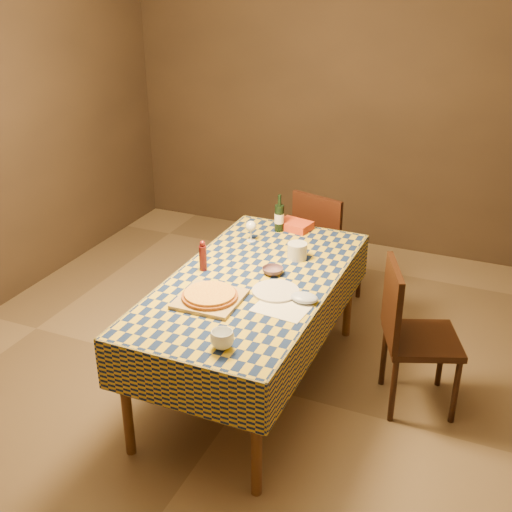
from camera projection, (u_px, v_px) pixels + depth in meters
name	position (u px, v px, depth m)	size (l,w,h in m)	color
room	(252.00, 186.00, 3.56)	(5.00, 5.10, 2.70)	brown
dining_table	(253.00, 290.00, 3.84)	(0.94, 1.84, 0.77)	brown
cutting_board	(210.00, 299.00, 3.56)	(0.34, 0.34, 0.02)	#A6884E
pizza	(210.00, 295.00, 3.55)	(0.35, 0.35, 0.03)	brown
pepper_mill	(203.00, 256.00, 3.88)	(0.05, 0.05, 0.20)	#501213
bowl	(273.00, 271.00, 3.86)	(0.13, 0.13, 0.04)	#614651
wine_glass	(251.00, 227.00, 4.27)	(0.08, 0.08, 0.14)	silver
wine_bottle	(279.00, 217.00, 4.43)	(0.07, 0.07, 0.26)	black
deli_tub	(297.00, 251.00, 4.04)	(0.12, 0.12, 0.10)	silver
takeout_container	(295.00, 225.00, 4.49)	(0.22, 0.16, 0.06)	#B33617
white_plate	(276.00, 291.00, 3.65)	(0.27, 0.27, 0.02)	silver
tumbler	(222.00, 339.00, 3.12)	(0.12, 0.12, 0.09)	white
flour_patch	(282.00, 308.00, 3.49)	(0.29, 0.22, 0.00)	silver
flour_bag	(304.00, 298.00, 3.55)	(0.16, 0.12, 0.05)	#A8B7D7
chair_far	(324.00, 242.00, 4.90)	(0.52, 0.53, 0.93)	black
chair_right	(409.00, 329.00, 3.76)	(0.55, 0.55, 0.93)	black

